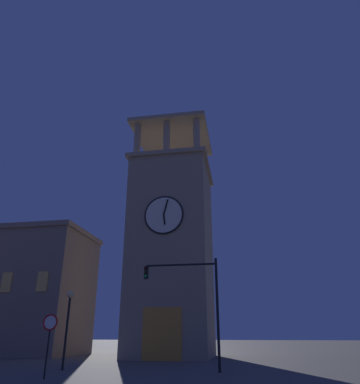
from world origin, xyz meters
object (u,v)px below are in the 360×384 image
Objects in this scene: adjacent_wing_building at (16,291)px; traffic_signal_near at (193,293)px; clocktower at (173,250)px; street_lamp at (68,313)px; no_horn_sign at (50,327)px.

adjacent_wing_building reaches higher than traffic_signal_near.
clocktower is 14.59m from street_lamp.
adjacent_wing_building is 18.68m from street_lamp.
clocktower reaches higher than street_lamp.
clocktower is at bearing -99.55° from no_horn_sign.
no_horn_sign is (6.47, 4.48, -1.99)m from traffic_signal_near.
no_horn_sign is (2.82, 16.78, -7.36)m from clocktower.
traffic_signal_near is at bearing 147.10° from adjacent_wing_building.
clocktower is 8.74× the size of no_horn_sign.
adjacent_wing_building is 3.28× the size of street_lamp.
no_horn_sign is at bearing 106.04° from street_lamp.
clocktower is 13.91m from traffic_signal_near.
adjacent_wing_building is at bearing -51.72° from no_horn_sign.
adjacent_wing_building is at bearing -32.90° from traffic_signal_near.
clocktower reaches higher than adjacent_wing_building.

